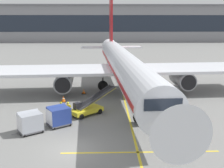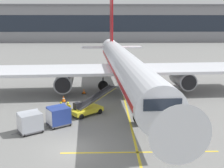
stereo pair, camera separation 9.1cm
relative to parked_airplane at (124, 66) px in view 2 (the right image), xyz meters
The scene contains 12 objects.
ground_plane 18.12m from the parked_airplane, 106.70° to the right, with size 600.00×600.00×0.00m, color slate.
parked_airplane is the anchor object (origin of this frame).
belt_loader 10.30m from the parked_airplane, 115.85° to the right, with size 4.99×4.45×2.62m.
baggage_cart_lead 14.16m from the parked_airplane, 119.95° to the right, with size 2.71×2.44×1.91m.
baggage_cart_second 16.62m from the parked_airplane, 124.09° to the right, with size 2.71×2.44×1.91m.
ground_crew_by_loader 12.57m from the parked_airplane, 124.57° to the right, with size 0.47×0.42×1.74m.
ground_crew_by_carts 12.24m from the parked_airplane, 121.68° to the right, with size 0.57×0.29×1.74m.
safety_cone_engine_keepout 9.38m from the parked_airplane, 149.99° to the right, with size 0.65×0.65×0.73m.
safety_cone_wingtip 6.40m from the parked_airplane, behind, with size 0.57×0.57×0.65m.
apron_guidance_line_lead_in 3.76m from the parked_airplane, 98.18° to the right, with size 0.20×110.00×0.01m.
apron_guidance_line_stop_bar 17.97m from the parked_airplane, 89.81° to the right, with size 12.00×0.20×0.01m.
terminal_building 89.36m from the parked_airplane, 86.89° to the left, with size 132.79×17.29×15.74m.
Camera 2 is at (2.58, -19.59, 9.82)m, focal length 44.20 mm.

